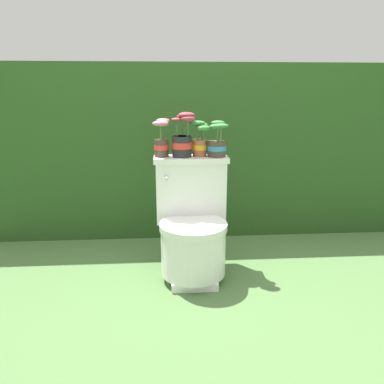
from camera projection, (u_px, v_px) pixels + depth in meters
ground_plane at (203, 278)px, 2.17m from camera, size 12.00×12.00×0.00m
hedge_backdrop at (191, 145)px, 3.08m from camera, size 3.22×0.94×1.24m
toilet at (192, 227)px, 2.15m from camera, size 0.43×0.48×0.68m
potted_plant_left at (161, 139)px, 2.15m from camera, size 0.10×0.11×0.22m
potted_plant_midleft at (183, 140)px, 2.14m from camera, size 0.13×0.12×0.25m
potted_plant_middle at (200, 140)px, 2.16m from camera, size 0.12×0.09×0.21m
potted_plant_midright at (217, 143)px, 2.15m from camera, size 0.12×0.13×0.21m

